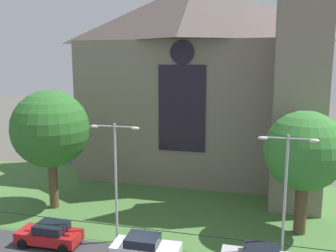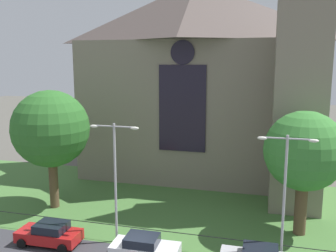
{
  "view_description": "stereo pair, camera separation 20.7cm",
  "coord_description": "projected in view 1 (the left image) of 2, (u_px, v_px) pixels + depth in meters",
  "views": [
    {
      "loc": [
        6.95,
        -19.39,
        12.11
      ],
      "look_at": [
        -0.12,
        8.0,
        7.09
      ],
      "focal_mm": 39.7,
      "sensor_mm": 36.0,
      "label": 1
    },
    {
      "loc": [
        7.15,
        -19.34,
        12.11
      ],
      "look_at": [
        -0.12,
        8.0,
        7.09
      ],
      "focal_mm": 39.7,
      "sensor_mm": 36.0,
      "label": 2
    }
  ],
  "objects": [
    {
      "name": "streetlamp_near",
      "position": [
        116.0,
        168.0,
        24.24
      ],
      "size": [
        3.37,
        0.26,
        8.13
      ],
      "color": "#B2B2B7",
      "rests_on": "ground"
    },
    {
      "name": "parked_car_red",
      "position": [
        50.0,
        234.0,
        24.6
      ],
      "size": [
        4.24,
        2.09,
        1.51
      ],
      "rotation": [
        0.0,
        0.0,
        3.16
      ],
      "color": "#B21919",
      "rests_on": "ground"
    },
    {
      "name": "tree_left_near",
      "position": [
        50.0,
        129.0,
        29.89
      ],
      "size": [
        6.25,
        6.25,
        9.79
      ],
      "color": "brown",
      "rests_on": "ground"
    },
    {
      "name": "streetlamp_far",
      "position": [
        286.0,
        183.0,
        21.64
      ],
      "size": [
        3.37,
        0.26,
        7.91
      ],
      "color": "#B2B2B7",
      "rests_on": "ground"
    },
    {
      "name": "tree_right_near",
      "position": [
        304.0,
        151.0,
        25.36
      ],
      "size": [
        5.5,
        5.5,
        8.77
      ],
      "color": "brown",
      "rests_on": "ground"
    },
    {
      "name": "parked_car_white",
      "position": [
        145.0,
        248.0,
        22.78
      ],
      "size": [
        4.23,
        2.09,
        1.51
      ],
      "rotation": [
        0.0,
        0.0,
        0.02
      ],
      "color": "silver",
      "rests_on": "ground"
    },
    {
      "name": "iron_railing",
      "position": [
        145.0,
        231.0,
        24.6
      ],
      "size": [
        28.1,
        0.07,
        1.13
      ],
      "color": "black",
      "rests_on": "ground"
    },
    {
      "name": "ground",
      "position": [
        175.0,
        203.0,
        31.85
      ],
      "size": [
        160.0,
        160.0,
        0.0
      ],
      "primitive_type": "plane",
      "color": "#56544C"
    },
    {
      "name": "grass_verge",
      "position": [
        169.0,
        212.0,
        29.94
      ],
      "size": [
        120.0,
        20.0,
        0.01
      ],
      "primitive_type": "cube",
      "color": "#477538",
      "rests_on": "ground"
    },
    {
      "name": "church_building",
      "position": [
        200.0,
        78.0,
        38.72
      ],
      "size": [
        23.2,
        16.2,
        26.0
      ],
      "color": "gray",
      "rests_on": "ground"
    }
  ]
}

